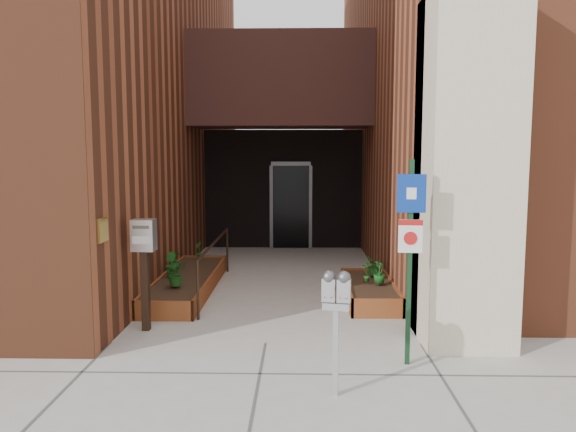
{
  "coord_description": "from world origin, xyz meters",
  "views": [
    {
      "loc": [
        0.45,
        -6.98,
        2.46
      ],
      "look_at": [
        0.25,
        1.8,
        1.45
      ],
      "focal_mm": 35.0,
      "sensor_mm": 36.0,
      "label": 1
    }
  ],
  "objects": [
    {
      "name": "shrub_right_a",
      "position": [
        1.75,
        2.09,
        0.48
      ],
      "size": [
        0.27,
        0.27,
        0.37
      ],
      "primitive_type": "imported",
      "rotation": [
        0.0,
        0.0,
        1.17
      ],
      "color": "#164F19",
      "rests_on": "planter_right"
    },
    {
      "name": "planter_right",
      "position": [
        1.6,
        2.2,
        0.13
      ],
      "size": [
        0.8,
        2.2,
        0.3
      ],
      "color": "brown",
      "rests_on": "ground"
    },
    {
      "name": "shrub_left_d",
      "position": [
        -1.63,
        4.25,
        0.47
      ],
      "size": [
        0.24,
        0.24,
        0.34
      ],
      "primitive_type": "imported",
      "rotation": [
        0.0,
        0.0,
        5.16
      ],
      "color": "#1B5217",
      "rests_on": "planter_left"
    },
    {
      "name": "payment_dropbox",
      "position": [
        -1.68,
        0.51,
        1.11
      ],
      "size": [
        0.31,
        0.24,
        1.54
      ],
      "color": "black",
      "rests_on": "ground"
    },
    {
      "name": "parking_meter",
      "position": [
        0.81,
        -1.52,
        1.0
      ],
      "size": [
        0.3,
        0.16,
        1.29
      ],
      "color": "#AFAFB1",
      "rests_on": "ground"
    },
    {
      "name": "shrub_left_a",
      "position": [
        -1.56,
        1.86,
        0.49
      ],
      "size": [
        0.49,
        0.49,
        0.39
      ],
      "primitive_type": "imported",
      "rotation": [
        0.0,
        0.0,
        0.7
      ],
      "color": "#184E16",
      "rests_on": "planter_left"
    },
    {
      "name": "shrub_right_c",
      "position": [
        1.74,
        2.71,
        0.47
      ],
      "size": [
        0.36,
        0.36,
        0.34
      ],
      "primitive_type": "imported",
      "rotation": [
        0.0,
        0.0,
        4.5
      ],
      "color": "#1C6222",
      "rests_on": "planter_right"
    },
    {
      "name": "architecture",
      "position": [
        -0.18,
        6.89,
        4.98
      ],
      "size": [
        20.0,
        14.6,
        10.0
      ],
      "color": "brown",
      "rests_on": "ground"
    },
    {
      "name": "shrub_left_c",
      "position": [
        -1.85,
        3.09,
        0.47
      ],
      "size": [
        0.25,
        0.25,
        0.34
      ],
      "primitive_type": "imported",
      "rotation": [
        0.0,
        0.0,
        3.55
      ],
      "color": "#164F1A",
      "rests_on": "planter_left"
    },
    {
      "name": "shrub_left_b",
      "position": [
        -1.82,
        2.59,
        0.5
      ],
      "size": [
        0.31,
        0.31,
        0.41
      ],
      "primitive_type": "imported",
      "rotation": [
        0.0,
        0.0,
        2.19
      ],
      "color": "#1D5819",
      "rests_on": "planter_left"
    },
    {
      "name": "handrail",
      "position": [
        -1.05,
        2.65,
        0.75
      ],
      "size": [
        0.04,
        3.34,
        0.9
      ],
      "color": "black",
      "rests_on": "ground"
    },
    {
      "name": "sign_post",
      "position": [
        1.69,
        -0.67,
        1.46
      ],
      "size": [
        0.32,
        0.09,
        2.37
      ],
      "color": "#13341B",
      "rests_on": "ground"
    },
    {
      "name": "ground",
      "position": [
        0.0,
        0.0,
        0.0
      ],
      "size": [
        80.0,
        80.0,
        0.0
      ],
      "primitive_type": "plane",
      "color": "#9E9991",
      "rests_on": "ground"
    },
    {
      "name": "planter_left",
      "position": [
        -1.55,
        2.7,
        0.13
      ],
      "size": [
        0.9,
        3.6,
        0.3
      ],
      "color": "brown",
      "rests_on": "ground"
    },
    {
      "name": "shrub_right_b",
      "position": [
        1.56,
        2.18,
        0.47
      ],
      "size": [
        0.22,
        0.22,
        0.34
      ],
      "primitive_type": "imported",
      "rotation": [
        0.0,
        0.0,
        2.83
      ],
      "color": "#1E5217",
      "rests_on": "planter_right"
    }
  ]
}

